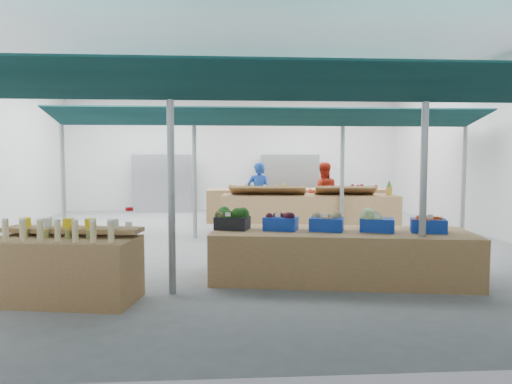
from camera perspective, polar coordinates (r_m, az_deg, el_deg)
floor at (r=10.37m, az=-2.26°, el=-6.16°), size 13.00×13.00×0.00m
hall at (r=11.68m, az=-2.47°, el=8.00°), size 13.00×13.00×13.00m
pole_grid at (r=8.52m, az=3.07°, el=3.88°), size 10.00×4.60×3.00m
awnings at (r=8.57m, az=3.09°, el=10.37°), size 9.50×7.08×0.30m
back_shelving_left at (r=16.38m, az=-11.58°, el=1.02°), size 2.00×0.50×2.00m
back_shelving_right at (r=16.38m, az=4.21°, el=1.09°), size 2.00×0.50×2.00m
bottle_shelf at (r=6.49m, az=-22.73°, el=-8.59°), size 1.98×1.39×1.11m
veg_counter at (r=7.15m, az=10.51°, el=-7.78°), size 4.03×1.90×0.75m
fruit_counter at (r=11.70m, az=6.62°, el=-2.68°), size 4.49×1.36×0.95m
far_counter at (r=13.84m, az=4.97°, el=-1.61°), size 5.34×1.09×0.96m
vendor_left at (r=12.60m, az=0.36°, el=-0.30°), size 0.67×0.47×1.77m
vendor_right at (r=12.85m, az=8.39°, el=-0.25°), size 0.91×0.73×1.77m
crate_broccoli at (r=7.11m, az=-2.97°, el=-3.41°), size 0.59×0.49×0.35m
crate_beets at (r=7.05m, az=3.11°, el=-3.69°), size 0.59×0.49×0.29m
crate_celeriac at (r=7.05m, az=8.81°, el=-3.63°), size 0.59×0.49×0.31m
crate_cabbage at (r=7.13m, az=14.88°, el=-3.52°), size 0.59×0.49×0.35m
crate_carrots at (r=7.30m, az=20.74°, el=-3.85°), size 0.59×0.49×0.29m
sparrow at (r=7.00m, az=-4.52°, el=-2.81°), size 0.12×0.09×0.11m
pole_ribbon at (r=7.07m, az=-15.56°, el=-2.24°), size 0.12×0.12×0.28m
apple_heap_yellow at (r=11.47m, az=1.46°, el=0.42°), size 1.98×0.96×0.27m
apple_heap_red at (r=11.67m, az=11.07°, el=0.41°), size 1.58×0.90×0.27m
pineapple at (r=11.93m, az=16.30°, el=0.48°), size 0.14×0.14×0.39m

